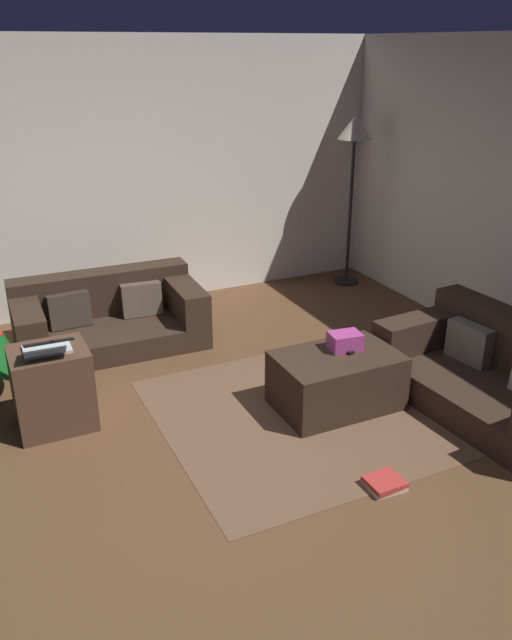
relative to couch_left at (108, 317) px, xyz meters
name	(u,v)px	position (x,y,z in m)	size (l,w,h in m)	color
ground_plane	(208,475)	(0.07, -2.24, -0.25)	(6.40, 6.40, 0.00)	brown
rear_partition	(83,181)	(0.07, 0.90, 1.05)	(6.40, 0.12, 2.60)	silver
couch_left	(108,317)	(0.00, 0.00, 0.00)	(1.64, 0.91, 0.61)	#332319
couch_right	(496,376)	(2.31, -2.36, 0.01)	(0.99, 1.67, 0.66)	#332319
ottoman	(336,380)	(1.26, -1.85, -0.04)	(0.90, 0.58, 0.42)	#332319
gift_box	(345,341)	(1.36, -1.78, 0.24)	(0.23, 0.17, 0.13)	#B23F8C
tv_remote	(345,350)	(1.34, -1.81, 0.18)	(0.05, 0.16, 0.02)	black
side_table	(53,388)	(-0.68, -1.22, 0.05)	(0.52, 0.44, 0.59)	#4C3323
laptop	(47,347)	(-0.68, -1.28, 0.39)	(0.32, 0.38, 0.17)	silver
book_stack	(384,483)	(1.01, -2.81, -0.22)	(0.23, 0.21, 0.06)	beige
corner_lamp	(354,141)	(2.82, 0.43, 1.32)	(0.36, 0.36, 1.83)	black
area_rug	(335,405)	(1.26, -1.85, -0.24)	(2.60, 2.00, 0.01)	brown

